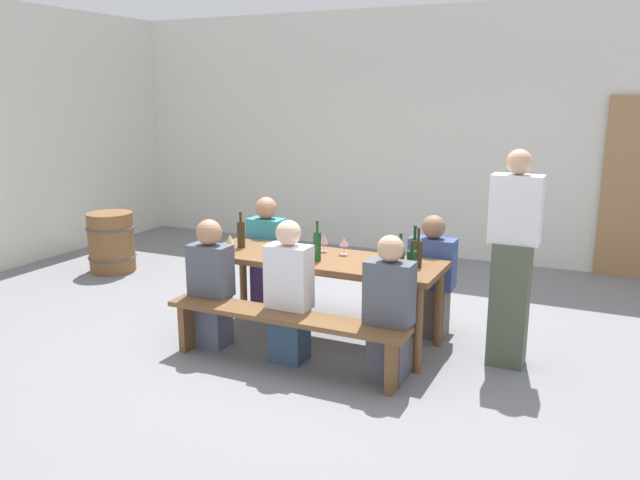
{
  "coord_description": "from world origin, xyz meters",
  "views": [
    {
      "loc": [
        2.26,
        -4.77,
        2.12
      ],
      "look_at": [
        0.0,
        0.0,
        0.9
      ],
      "focal_mm": 35.66,
      "sensor_mm": 36.0,
      "label": 1
    }
  ],
  "objects_px": {
    "wine_bottle_1": "(418,253)",
    "seated_guest_far_1": "(431,280)",
    "tasting_table": "(320,266)",
    "standing_host": "(512,263)",
    "seated_guest_near_0": "(211,286)",
    "seated_guest_far_0": "(267,256)",
    "seated_guest_near_2": "(389,312)",
    "seated_guest_near_1": "(289,295)",
    "wine_glass_0": "(324,239)",
    "wine_glass_1": "(299,247)",
    "bench_far": "(349,281)",
    "wine_bottle_3": "(241,234)",
    "wine_bottle_2": "(317,246)",
    "wine_glass_3": "(401,245)",
    "wine_bottle_5": "(412,264)",
    "wine_glass_2": "(344,242)",
    "bench_near": "(284,325)",
    "wine_barrel": "(111,242)",
    "wine_bottle_4": "(414,250)",
    "wine_bottle_0": "(400,259)",
    "wine_glass_4": "(230,240)"
  },
  "relations": [
    {
      "from": "bench_far",
      "to": "seated_guest_near_0",
      "type": "distance_m",
      "value": 1.42
    },
    {
      "from": "bench_far",
      "to": "wine_bottle_3",
      "type": "relative_size",
      "value": 6.17
    },
    {
      "from": "wine_glass_1",
      "to": "seated_guest_far_0",
      "type": "relative_size",
      "value": 0.12
    },
    {
      "from": "wine_glass_1",
      "to": "seated_guest_far_1",
      "type": "distance_m",
      "value": 1.22
    },
    {
      "from": "wine_bottle_2",
      "to": "wine_bottle_1",
      "type": "bearing_deg",
      "value": 11.9
    },
    {
      "from": "seated_guest_near_1",
      "to": "wine_barrel",
      "type": "height_order",
      "value": "seated_guest_near_1"
    },
    {
      "from": "wine_bottle_5",
      "to": "bench_near",
      "type": "bearing_deg",
      "value": -158.32
    },
    {
      "from": "wine_glass_1",
      "to": "seated_guest_near_2",
      "type": "relative_size",
      "value": 0.12
    },
    {
      "from": "wine_glass_2",
      "to": "wine_barrel",
      "type": "bearing_deg",
      "value": 167.38
    },
    {
      "from": "wine_glass_1",
      "to": "wine_glass_0",
      "type": "bearing_deg",
      "value": 70.01
    },
    {
      "from": "wine_glass_3",
      "to": "seated_guest_near_0",
      "type": "distance_m",
      "value": 1.65
    },
    {
      "from": "bench_near",
      "to": "seated_guest_far_0",
      "type": "height_order",
      "value": "seated_guest_far_0"
    },
    {
      "from": "bench_far",
      "to": "seated_guest_near_1",
      "type": "height_order",
      "value": "seated_guest_near_1"
    },
    {
      "from": "bench_far",
      "to": "seated_guest_far_1",
      "type": "bearing_deg",
      "value": -10.04
    },
    {
      "from": "tasting_table",
      "to": "wine_bottle_0",
      "type": "bearing_deg",
      "value": -11.83
    },
    {
      "from": "wine_glass_1",
      "to": "seated_guest_far_0",
      "type": "bearing_deg",
      "value": 137.71
    },
    {
      "from": "wine_bottle_2",
      "to": "seated_guest_far_0",
      "type": "distance_m",
      "value": 1.12
    },
    {
      "from": "wine_glass_0",
      "to": "seated_guest_far_0",
      "type": "bearing_deg",
      "value": 157.24
    },
    {
      "from": "bench_near",
      "to": "standing_host",
      "type": "relative_size",
      "value": 1.17
    },
    {
      "from": "wine_glass_3",
      "to": "standing_host",
      "type": "xyz_separation_m",
      "value": [
        0.94,
        -0.1,
        -0.03
      ]
    },
    {
      "from": "tasting_table",
      "to": "wine_glass_3",
      "type": "xyz_separation_m",
      "value": [
        0.64,
        0.27,
        0.2
      ]
    },
    {
      "from": "wine_glass_3",
      "to": "seated_guest_near_0",
      "type": "xyz_separation_m",
      "value": [
        -1.42,
        -0.78,
        -0.33
      ]
    },
    {
      "from": "wine_glass_1",
      "to": "wine_bottle_4",
      "type": "bearing_deg",
      "value": 14.43
    },
    {
      "from": "wine_bottle_1",
      "to": "seated_guest_far_1",
      "type": "xyz_separation_m",
      "value": [
        -0.01,
        0.47,
        -0.35
      ]
    },
    {
      "from": "seated_guest_near_2",
      "to": "seated_guest_near_1",
      "type": "bearing_deg",
      "value": 90.0
    },
    {
      "from": "wine_bottle_1",
      "to": "wine_bottle_3",
      "type": "height_order",
      "value": "wine_bottle_3"
    },
    {
      "from": "tasting_table",
      "to": "standing_host",
      "type": "relative_size",
      "value": 1.23
    },
    {
      "from": "wine_glass_3",
      "to": "wine_glass_4",
      "type": "relative_size",
      "value": 0.9
    },
    {
      "from": "wine_bottle_5",
      "to": "wine_glass_2",
      "type": "relative_size",
      "value": 1.94
    },
    {
      "from": "wine_bottle_5",
      "to": "seated_guest_far_1",
      "type": "relative_size",
      "value": 0.27
    },
    {
      "from": "wine_bottle_3",
      "to": "seated_guest_far_0",
      "type": "bearing_deg",
      "value": 93.04
    },
    {
      "from": "wine_glass_2",
      "to": "wine_glass_3",
      "type": "xyz_separation_m",
      "value": [
        0.48,
        0.12,
        0.0
      ]
    },
    {
      "from": "seated_guest_far_1",
      "to": "wine_bottle_1",
      "type": "bearing_deg",
      "value": 0.63
    },
    {
      "from": "wine_glass_0",
      "to": "wine_glass_1",
      "type": "bearing_deg",
      "value": -109.99
    },
    {
      "from": "tasting_table",
      "to": "seated_guest_near_1",
      "type": "xyz_separation_m",
      "value": [
        -0.03,
        -0.51,
        -0.11
      ]
    },
    {
      "from": "wine_bottle_1",
      "to": "wine_bottle_5",
      "type": "xyz_separation_m",
      "value": [
        0.05,
        -0.35,
        -0.0
      ]
    },
    {
      "from": "wine_bottle_5",
      "to": "seated_guest_near_0",
      "type": "xyz_separation_m",
      "value": [
        -1.69,
        -0.21,
        -0.33
      ]
    },
    {
      "from": "seated_guest_far_1",
      "to": "standing_host",
      "type": "bearing_deg",
      "value": 64.94
    },
    {
      "from": "wine_bottle_0",
      "to": "wine_glass_3",
      "type": "xyz_separation_m",
      "value": [
        -0.14,
        0.43,
        0.01
      ]
    },
    {
      "from": "seated_guest_near_2",
      "to": "wine_bottle_2",
      "type": "bearing_deg",
      "value": 63.53
    },
    {
      "from": "seated_guest_far_1",
      "to": "wine_barrel",
      "type": "relative_size",
      "value": 1.52
    },
    {
      "from": "wine_glass_0",
      "to": "seated_guest_near_2",
      "type": "bearing_deg",
      "value": -39.15
    },
    {
      "from": "bench_near",
      "to": "wine_bottle_5",
      "type": "xyz_separation_m",
      "value": [
        0.91,
        0.36,
        0.51
      ]
    },
    {
      "from": "tasting_table",
      "to": "wine_barrel",
      "type": "relative_size",
      "value": 2.93
    },
    {
      "from": "seated_guest_near_0",
      "to": "seated_guest_far_0",
      "type": "bearing_deg",
      "value": 2.53
    },
    {
      "from": "tasting_table",
      "to": "wine_bottle_1",
      "type": "height_order",
      "value": "wine_bottle_1"
    },
    {
      "from": "wine_bottle_2",
      "to": "wine_bottle_4",
      "type": "height_order",
      "value": "wine_bottle_2"
    },
    {
      "from": "wine_bottle_3",
      "to": "wine_barrel",
      "type": "relative_size",
      "value": 0.45
    },
    {
      "from": "wine_bottle_1",
      "to": "wine_barrel",
      "type": "height_order",
      "value": "wine_bottle_1"
    },
    {
      "from": "tasting_table",
      "to": "wine_barrel",
      "type": "height_order",
      "value": "tasting_table"
    }
  ]
}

